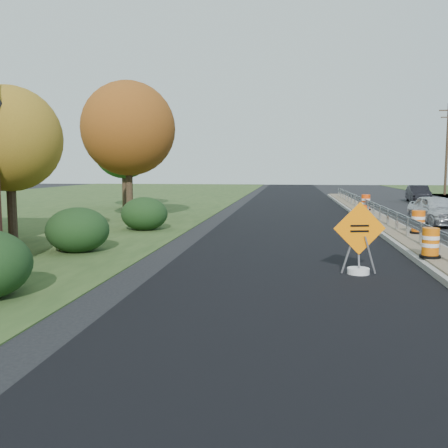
# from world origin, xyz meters

# --- Properties ---
(ground) EXTENTS (140.00, 140.00, 0.00)m
(ground) POSITION_xyz_m (0.00, 0.00, 0.00)
(ground) COLOR black
(ground) RESTS_ON ground
(milled_overlay) EXTENTS (7.20, 120.00, 0.01)m
(milled_overlay) POSITION_xyz_m (-4.40, 10.00, 0.01)
(milled_overlay) COLOR black
(milled_overlay) RESTS_ON ground
(median) EXTENTS (1.60, 55.00, 0.23)m
(median) POSITION_xyz_m (0.00, 8.00, 0.11)
(median) COLOR gray
(median) RESTS_ON ground
(guardrail) EXTENTS (0.10, 46.15, 0.72)m
(guardrail) POSITION_xyz_m (0.00, 9.00, 0.73)
(guardrail) COLOR silver
(guardrail) RESTS_ON median
(utility_pole_north) EXTENTS (1.90, 0.26, 9.40)m
(utility_pole_north) POSITION_xyz_m (11.50, 39.00, 4.93)
(utility_pole_north) COLOR #473523
(utility_pole_north) RESTS_ON ground
(hedge_mid) EXTENTS (2.09, 2.09, 1.52)m
(hedge_mid) POSITION_xyz_m (-11.50, 0.00, 0.76)
(hedge_mid) COLOR black
(hedge_mid) RESTS_ON ground
(hedge_north) EXTENTS (2.09, 2.09, 1.52)m
(hedge_north) POSITION_xyz_m (-11.00, 6.00, 0.76)
(hedge_north) COLOR black
(hedge_north) RESTS_ON ground
(tree_near_yellow) EXTENTS (3.96, 3.96, 5.88)m
(tree_near_yellow) POSITION_xyz_m (-15.00, 2.00, 3.89)
(tree_near_yellow) COLOR #473523
(tree_near_yellow) RESTS_ON ground
(tree_near_red) EXTENTS (4.95, 4.95, 7.35)m
(tree_near_red) POSITION_xyz_m (-13.00, 10.00, 4.86)
(tree_near_red) COLOR #473523
(tree_near_red) RESTS_ON ground
(tree_near_back) EXTENTS (4.29, 4.29, 6.37)m
(tree_near_back) POSITION_xyz_m (-16.00, 18.00, 4.21)
(tree_near_back) COLOR #473523
(tree_near_back) RESTS_ON ground
(caution_sign) EXTENTS (1.37, 0.58, 1.93)m
(caution_sign) POSITION_xyz_m (-2.66, -2.34, 0.49)
(caution_sign) COLOR white
(caution_sign) RESTS_ON ground
(barrel_median_near) EXTENTS (0.59, 0.59, 0.86)m
(barrel_median_near) POSITION_xyz_m (-0.45, -0.83, 0.64)
(barrel_median_near) COLOR black
(barrel_median_near) RESTS_ON median
(barrel_median_mid) EXTENTS (0.62, 0.62, 0.91)m
(barrel_median_mid) POSITION_xyz_m (0.55, 4.72, 0.67)
(barrel_median_mid) COLOR black
(barrel_median_mid) RESTS_ON median
(barrel_median_far) EXTENTS (0.65, 0.65, 0.95)m
(barrel_median_far) POSITION_xyz_m (0.12, 15.82, 0.69)
(barrel_median_far) COLOR black
(barrel_median_far) RESTS_ON median
(car_silver) EXTENTS (2.24, 4.49, 1.47)m
(car_silver) POSITION_xyz_m (2.74, 10.15, 0.74)
(car_silver) COLOR silver
(car_silver) RESTS_ON ground
(car_dark_mid) EXTENTS (1.79, 4.32, 1.39)m
(car_dark_mid) POSITION_xyz_m (6.02, 27.35, 0.70)
(car_dark_mid) COLOR black
(car_dark_mid) RESTS_ON ground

